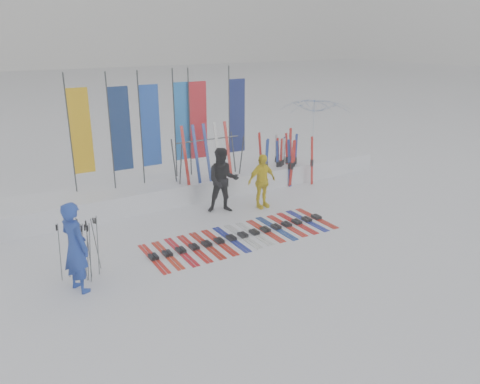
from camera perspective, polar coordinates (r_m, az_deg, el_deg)
ground at (r=10.66m, az=3.51°, el=-7.69°), size 120.00×120.00×0.00m
snow_bank at (r=14.29m, az=-6.85°, el=0.57°), size 14.00×1.60×0.60m
person_blue at (r=9.44m, az=-19.43°, el=-6.36°), size 0.64×0.77×1.82m
person_black at (r=12.83m, az=-2.09°, el=1.42°), size 1.09×0.99×1.82m
person_yellow at (r=13.20m, az=2.67°, el=1.33°), size 0.94×0.44×1.56m
tent_canopy at (r=18.31m, az=9.09°, el=7.56°), size 2.84×2.89×2.46m
ski_row at (r=11.53m, az=0.34°, el=-5.31°), size 4.80×1.69×0.07m
pole_cluster at (r=10.02m, az=-18.55°, el=-6.65°), size 0.83×0.70×1.26m
feather_flags at (r=13.82m, az=-9.28°, el=8.17°), size 5.39×0.29×3.20m
ski_rack at (r=13.90m, az=-3.88°, el=4.80°), size 2.04×0.80×1.23m
upright_skis at (r=15.45m, az=5.35°, el=3.92°), size 1.64×1.19×1.68m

